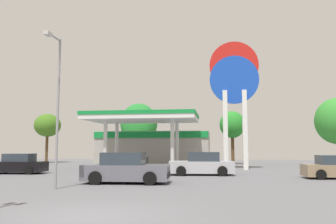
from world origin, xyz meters
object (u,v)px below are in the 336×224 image
at_px(car_0, 126,169).
at_px(tree_1, 139,124).
at_px(station_pole_sign, 234,88).
at_px(car_4, 18,164).
at_px(tree_0, 48,126).
at_px(corner_streetlamp, 56,97).
at_px(tree_2, 232,125).
at_px(car_1, 201,165).

distance_m(car_0, tree_1, 21.47).
bearing_deg(car_0, tree_1, 101.22).
distance_m(station_pole_sign, car_4, 18.60).
distance_m(tree_0, tree_1, 11.91).
xyz_separation_m(tree_1, corner_streetlamp, (1.55, -23.88, -0.38)).
xyz_separation_m(station_pole_sign, tree_0, (-22.44, 9.66, -2.54)).
bearing_deg(station_pole_sign, tree_1, 140.65).
relative_size(car_4, tree_2, 0.70).
bearing_deg(tree_1, corner_streetlamp, -86.29).
bearing_deg(car_1, station_pole_sign, 66.30).
relative_size(tree_0, tree_1, 0.86).
height_order(car_0, corner_streetlamp, corner_streetlamp).
relative_size(car_0, tree_0, 0.77).
relative_size(car_0, car_1, 1.02).
height_order(station_pole_sign, tree_2, station_pole_sign).
xyz_separation_m(tree_0, tree_2, (22.62, -0.33, -0.16)).
bearing_deg(tree_0, tree_1, -4.77).
bearing_deg(tree_2, tree_1, -176.49).
xyz_separation_m(car_0, tree_0, (-15.97, 21.70, 3.86)).
xyz_separation_m(car_0, car_1, (3.80, 5.94, -0.02)).
bearing_deg(tree_1, car_4, -109.76).
bearing_deg(station_pole_sign, car_1, -113.70).
height_order(station_pole_sign, tree_1, station_pole_sign).
height_order(tree_1, tree_2, tree_1).
distance_m(car_4, tree_1, 16.81).
relative_size(tree_1, corner_streetlamp, 0.98).
distance_m(tree_0, tree_2, 22.63).
bearing_deg(tree_1, station_pole_sign, -39.35).
distance_m(tree_1, corner_streetlamp, 23.93).
relative_size(car_1, tree_1, 0.66).
relative_size(car_0, corner_streetlamp, 0.66).
bearing_deg(car_1, car_4, -177.44).
relative_size(car_4, tree_1, 0.60).
height_order(car_0, tree_0, tree_0).
relative_size(car_4, corner_streetlamp, 0.59).
relative_size(station_pole_sign, car_1, 2.46).
bearing_deg(car_0, car_4, 150.96).
distance_m(car_1, tree_2, 16.12).
bearing_deg(station_pole_sign, tree_0, 156.71).
bearing_deg(car_0, car_1, 57.43).
bearing_deg(corner_streetlamp, car_4, 129.71).
height_order(car_1, car_4, car_1).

